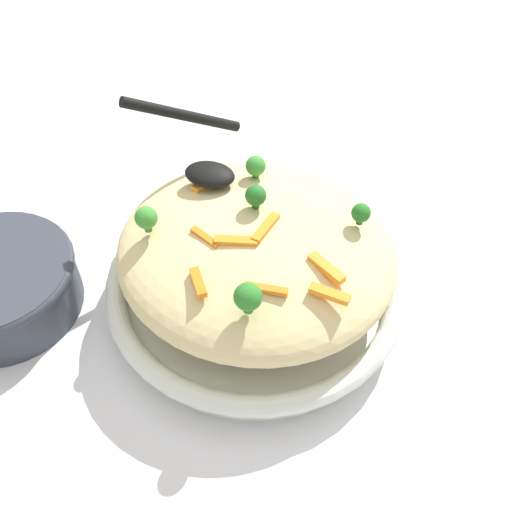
% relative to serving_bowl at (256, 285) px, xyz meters
% --- Properties ---
extents(ground_plane, '(2.40, 2.40, 0.00)m').
position_rel_serving_bowl_xyz_m(ground_plane, '(0.00, 0.00, -0.03)').
color(ground_plane, silver).
extents(serving_bowl, '(0.34, 0.34, 0.05)m').
position_rel_serving_bowl_xyz_m(serving_bowl, '(0.00, 0.00, 0.00)').
color(serving_bowl, silver).
rests_on(serving_bowl, ground_plane).
extents(pasta_mound, '(0.30, 0.28, 0.08)m').
position_rel_serving_bowl_xyz_m(pasta_mound, '(0.00, 0.00, 0.06)').
color(pasta_mound, '#DBC689').
rests_on(pasta_mound, serving_bowl).
extents(carrot_piece_0, '(0.02, 0.04, 0.01)m').
position_rel_serving_bowl_xyz_m(carrot_piece_0, '(0.01, -0.01, 0.10)').
color(carrot_piece_0, orange).
rests_on(carrot_piece_0, pasta_mound).
extents(carrot_piece_1, '(0.04, 0.03, 0.01)m').
position_rel_serving_bowl_xyz_m(carrot_piece_1, '(0.08, -0.03, 0.10)').
color(carrot_piece_1, orange).
rests_on(carrot_piece_1, pasta_mound).
extents(carrot_piece_2, '(0.04, 0.01, 0.01)m').
position_rel_serving_bowl_xyz_m(carrot_piece_2, '(0.09, -0.06, 0.10)').
color(carrot_piece_2, orange).
rests_on(carrot_piece_2, pasta_mound).
extents(carrot_piece_3, '(0.04, 0.02, 0.01)m').
position_rel_serving_bowl_xyz_m(carrot_piece_3, '(-0.04, -0.03, 0.10)').
color(carrot_piece_3, orange).
rests_on(carrot_piece_3, pasta_mound).
extents(carrot_piece_4, '(0.04, 0.01, 0.01)m').
position_rel_serving_bowl_xyz_m(carrot_piece_4, '(0.03, -0.07, 0.10)').
color(carrot_piece_4, orange).
rests_on(carrot_piece_4, pasta_mound).
extents(carrot_piece_5, '(0.04, 0.02, 0.01)m').
position_rel_serving_bowl_xyz_m(carrot_piece_5, '(-0.01, -0.03, 0.10)').
color(carrot_piece_5, orange).
rests_on(carrot_piece_5, pasta_mound).
extents(carrot_piece_6, '(0.02, 0.04, 0.01)m').
position_rel_serving_bowl_xyz_m(carrot_piece_6, '(-0.07, 0.05, 0.10)').
color(carrot_piece_6, orange).
rests_on(carrot_piece_6, pasta_mound).
extents(carrot_piece_7, '(0.03, 0.03, 0.01)m').
position_rel_serving_bowl_xyz_m(carrot_piece_7, '(-0.03, -0.09, 0.10)').
color(carrot_piece_7, orange).
rests_on(carrot_piece_7, pasta_mound).
extents(broccoli_floret_0, '(0.02, 0.02, 0.03)m').
position_rel_serving_bowl_xyz_m(broccoli_floret_0, '(-0.03, 0.07, 0.11)').
color(broccoli_floret_0, '#377928').
rests_on(broccoli_floret_0, pasta_mound).
extents(broccoli_floret_1, '(0.02, 0.02, 0.02)m').
position_rel_serving_bowl_xyz_m(broccoli_floret_1, '(0.10, 0.04, 0.11)').
color(broccoli_floret_1, '#205B1C').
rests_on(broccoli_floret_1, pasta_mound).
extents(broccoli_floret_2, '(0.03, 0.03, 0.03)m').
position_rel_serving_bowl_xyz_m(broccoli_floret_2, '(0.03, -0.10, 0.11)').
color(broccoli_floret_2, '#296820').
rests_on(broccoli_floret_2, pasta_mound).
extents(broccoli_floret_3, '(0.02, 0.02, 0.03)m').
position_rel_serving_bowl_xyz_m(broccoli_floret_3, '(-0.01, 0.02, 0.12)').
color(broccoli_floret_3, '#205B1C').
rests_on(broccoli_floret_3, pasta_mound).
extents(broccoli_floret_4, '(0.02, 0.02, 0.03)m').
position_rel_serving_bowl_xyz_m(broccoli_floret_4, '(-0.10, -0.04, 0.11)').
color(broccoli_floret_4, '#377928').
rests_on(broccoli_floret_4, pasta_mound).
extents(serving_spoon, '(0.13, 0.12, 0.09)m').
position_rel_serving_bowl_xyz_m(serving_spoon, '(-0.08, 0.06, 0.12)').
color(serving_spoon, black).
rests_on(serving_spoon, pasta_mound).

